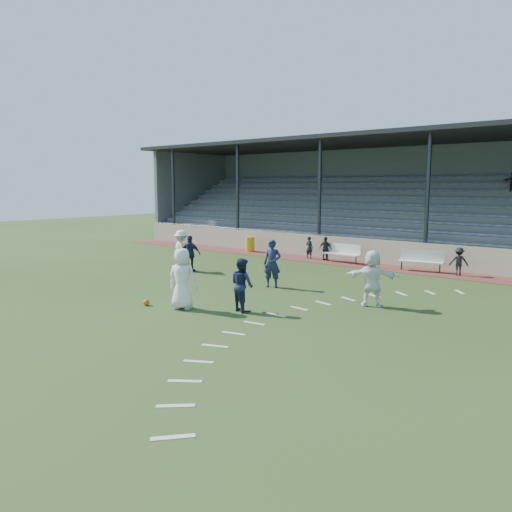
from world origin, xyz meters
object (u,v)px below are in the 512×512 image
(bench_left, at_px, (343,251))
(trash_bin, at_px, (250,244))
(player_white_lead, at_px, (182,279))
(player_navy_lead, at_px, (272,264))
(bench_right, at_px, (422,259))
(football, at_px, (146,302))

(bench_left, height_order, trash_bin, bench_left)
(player_white_lead, height_order, player_navy_lead, player_white_lead)
(bench_right, bearing_deg, player_white_lead, -116.04)
(trash_bin, distance_m, player_navy_lead, 10.62)
(bench_right, distance_m, football, 13.09)
(football, relative_size, player_white_lead, 0.11)
(bench_left, height_order, football, bench_left)
(bench_left, relative_size, bench_right, 0.99)
(trash_bin, height_order, player_white_lead, player_white_lead)
(bench_left, relative_size, football, 9.36)
(bench_left, height_order, player_white_lead, player_white_lead)
(player_navy_lead, bearing_deg, player_white_lead, -118.10)
(bench_left, xyz_separation_m, bench_right, (4.14, -0.02, 0.00))
(trash_bin, relative_size, football, 4.05)
(bench_right, relative_size, football, 9.46)
(trash_bin, distance_m, player_white_lead, 14.16)
(bench_right, bearing_deg, football, -120.79)
(bench_left, bearing_deg, player_white_lead, -82.74)
(bench_right, xyz_separation_m, trash_bin, (-10.58, 0.27, -0.13))
(football, distance_m, player_navy_lead, 5.28)
(bench_left, distance_m, football, 12.33)
(football, bearing_deg, trash_bin, 115.89)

